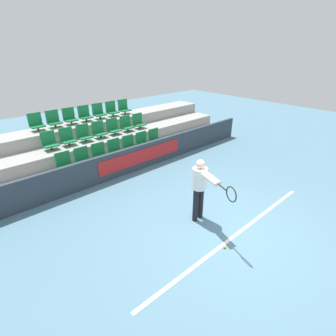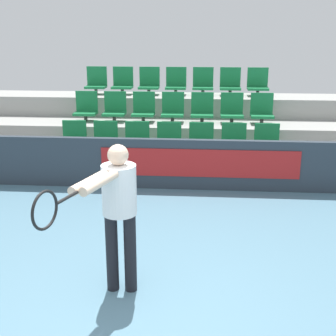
{
  "view_description": "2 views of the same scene",
  "coord_description": "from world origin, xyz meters",
  "px_view_note": "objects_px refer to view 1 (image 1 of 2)",
  "views": [
    {
      "loc": [
        -4.4,
        -2.66,
        3.99
      ],
      "look_at": [
        0.12,
        2.29,
        0.81
      ],
      "focal_mm": 28.0,
      "sensor_mm": 36.0,
      "label": 1
    },
    {
      "loc": [
        0.66,
        -3.55,
        2.73
      ],
      "look_at": [
        0.18,
        2.4,
        0.91
      ],
      "focal_mm": 50.0,
      "sensor_mm": 36.0,
      "label": 2
    }
  ],
  "objects_px": {
    "stadium_chair_17": "(85,114)",
    "tennis_ball": "(225,247)",
    "stadium_chair_0": "(65,163)",
    "stadium_chair_3": "(115,149)",
    "stadium_chair_11": "(113,127)",
    "stadium_chair_19": "(112,110)",
    "stadium_chair_8": "(67,138)",
    "stadium_chair_4": "(129,145)",
    "stadium_chair_16": "(70,117)",
    "stadium_chair_2": "(100,153)",
    "stadium_chair_18": "(99,112)",
    "tennis_player": "(201,184)",
    "stadium_chair_13": "(139,122)",
    "stadium_chair_7": "(50,142)",
    "stadium_chair_15": "(54,120)",
    "stadium_chair_10": "(99,131)",
    "stadium_chair_6": "(155,137)",
    "stadium_chair_1": "(83,158)",
    "stadium_chair_12": "(126,124)",
    "stadium_chair_9": "(84,134)",
    "stadium_chair_14": "(36,123)",
    "stadium_chair_5": "(143,141)",
    "stadium_chair_20": "(124,108)"
  },
  "relations": [
    {
      "from": "stadium_chair_17",
      "to": "tennis_ball",
      "type": "relative_size",
      "value": 9.14
    },
    {
      "from": "stadium_chair_0",
      "to": "stadium_chair_3",
      "type": "xyz_separation_m",
      "value": [
        1.81,
        0.0,
        0.0
      ]
    },
    {
      "from": "stadium_chair_11",
      "to": "stadium_chair_19",
      "type": "bearing_deg",
      "value": 59.65
    },
    {
      "from": "stadium_chair_8",
      "to": "stadium_chair_4",
      "type": "bearing_deg",
      "value": -29.65
    },
    {
      "from": "stadium_chair_11",
      "to": "stadium_chair_16",
      "type": "distance_m",
      "value": 1.64
    },
    {
      "from": "stadium_chair_2",
      "to": "stadium_chair_16",
      "type": "distance_m",
      "value": 2.22
    },
    {
      "from": "stadium_chair_2",
      "to": "stadium_chair_18",
      "type": "relative_size",
      "value": 1.0
    },
    {
      "from": "stadium_chair_8",
      "to": "tennis_ball",
      "type": "xyz_separation_m",
      "value": [
        0.65,
        -6.19,
        -1.07
      ]
    },
    {
      "from": "stadium_chair_3",
      "to": "tennis_player",
      "type": "relative_size",
      "value": 0.37
    },
    {
      "from": "stadium_chair_3",
      "to": "stadium_chair_17",
      "type": "distance_m",
      "value": 2.22
    },
    {
      "from": "stadium_chair_11",
      "to": "stadium_chair_17",
      "type": "distance_m",
      "value": 1.26
    },
    {
      "from": "stadium_chair_13",
      "to": "stadium_chair_17",
      "type": "bearing_deg",
      "value": 150.35
    },
    {
      "from": "stadium_chair_8",
      "to": "stadium_chair_18",
      "type": "distance_m",
      "value": 2.12
    },
    {
      "from": "stadium_chair_7",
      "to": "stadium_chair_13",
      "type": "bearing_deg",
      "value": 0.0
    },
    {
      "from": "stadium_chair_15",
      "to": "stadium_chair_4",
      "type": "bearing_deg",
      "value": -48.7
    },
    {
      "from": "stadium_chair_16",
      "to": "stadium_chair_10",
      "type": "bearing_deg",
      "value": -59.65
    },
    {
      "from": "stadium_chair_17",
      "to": "stadium_chair_6",
      "type": "bearing_deg",
      "value": -48.7
    },
    {
      "from": "stadium_chair_2",
      "to": "stadium_chair_10",
      "type": "height_order",
      "value": "stadium_chair_10"
    },
    {
      "from": "stadium_chair_1",
      "to": "stadium_chair_12",
      "type": "relative_size",
      "value": 1.0
    },
    {
      "from": "stadium_chair_11",
      "to": "stadium_chair_13",
      "type": "bearing_deg",
      "value": 0.0
    },
    {
      "from": "stadium_chair_7",
      "to": "tennis_ball",
      "type": "relative_size",
      "value": 9.14
    },
    {
      "from": "stadium_chair_9",
      "to": "tennis_player",
      "type": "bearing_deg",
      "value": -85.65
    },
    {
      "from": "stadium_chair_7",
      "to": "stadium_chair_6",
      "type": "bearing_deg",
      "value": -15.89
    },
    {
      "from": "stadium_chair_0",
      "to": "stadium_chair_1",
      "type": "relative_size",
      "value": 1.0
    },
    {
      "from": "stadium_chair_15",
      "to": "stadium_chair_6",
      "type": "bearing_deg",
      "value": -34.33
    },
    {
      "from": "stadium_chair_3",
      "to": "tennis_ball",
      "type": "relative_size",
      "value": 9.14
    },
    {
      "from": "stadium_chair_13",
      "to": "stadium_chair_2",
      "type": "bearing_deg",
      "value": -156.88
    },
    {
      "from": "stadium_chair_10",
      "to": "stadium_chair_1",
      "type": "bearing_deg",
      "value": -139.51
    },
    {
      "from": "tennis_player",
      "to": "stadium_chair_0",
      "type": "bearing_deg",
      "value": 129.53
    },
    {
      "from": "stadium_chair_3",
      "to": "stadium_chair_11",
      "type": "height_order",
      "value": "stadium_chair_11"
    },
    {
      "from": "stadium_chair_1",
      "to": "tennis_ball",
      "type": "relative_size",
      "value": 9.14
    },
    {
      "from": "stadium_chair_9",
      "to": "stadium_chair_3",
      "type": "bearing_deg",
      "value": -59.65
    },
    {
      "from": "stadium_chair_18",
      "to": "tennis_ball",
      "type": "relative_size",
      "value": 9.14
    },
    {
      "from": "stadium_chair_0",
      "to": "stadium_chair_19",
      "type": "bearing_deg",
      "value": 34.33
    },
    {
      "from": "stadium_chair_4",
      "to": "tennis_player",
      "type": "relative_size",
      "value": 0.37
    },
    {
      "from": "stadium_chair_10",
      "to": "stadium_chair_15",
      "type": "height_order",
      "value": "stadium_chair_15"
    },
    {
      "from": "stadium_chair_0",
      "to": "stadium_chair_8",
      "type": "distance_m",
      "value": 1.26
    },
    {
      "from": "stadium_chair_13",
      "to": "stadium_chair_14",
      "type": "distance_m",
      "value": 3.78
    },
    {
      "from": "stadium_chair_0",
      "to": "tennis_ball",
      "type": "height_order",
      "value": "stadium_chair_0"
    },
    {
      "from": "stadium_chair_1",
      "to": "stadium_chair_19",
      "type": "distance_m",
      "value": 3.28
    },
    {
      "from": "stadium_chair_15",
      "to": "stadium_chair_19",
      "type": "distance_m",
      "value": 2.41
    },
    {
      "from": "stadium_chair_8",
      "to": "stadium_chair_17",
      "type": "xyz_separation_m",
      "value": [
        1.21,
        1.03,
        0.42
      ]
    },
    {
      "from": "stadium_chair_5",
      "to": "stadium_chair_20",
      "type": "xyz_separation_m",
      "value": [
        0.6,
        2.06,
        0.84
      ]
    },
    {
      "from": "stadium_chair_2",
      "to": "stadium_chair_5",
      "type": "bearing_deg",
      "value": 0.0
    },
    {
      "from": "stadium_chair_13",
      "to": "stadium_chair_15",
      "type": "height_order",
      "value": "stadium_chair_15"
    },
    {
      "from": "stadium_chair_1",
      "to": "stadium_chair_8",
      "type": "bearing_deg",
      "value": 90.0
    },
    {
      "from": "stadium_chair_6",
      "to": "stadium_chair_15",
      "type": "distance_m",
      "value": 3.74
    },
    {
      "from": "stadium_chair_3",
      "to": "stadium_chair_5",
      "type": "relative_size",
      "value": 1.0
    },
    {
      "from": "stadium_chair_0",
      "to": "stadium_chair_1",
      "type": "distance_m",
      "value": 0.6
    },
    {
      "from": "stadium_chair_12",
      "to": "stadium_chair_14",
      "type": "distance_m",
      "value": 3.21
    }
  ]
}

